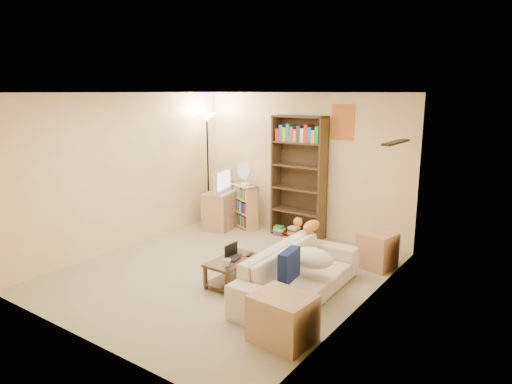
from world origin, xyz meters
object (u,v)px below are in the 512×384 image
sofa (299,273)px  tabby_cat (309,225)px  desk_fan (245,173)px  mug (227,263)px  floor_lamp (207,137)px  coffee_table (233,269)px  tv_stand (220,210)px  laptop (238,258)px  side_table (377,250)px  television (219,181)px  end_cabinet (283,318)px  short_bookshelf (244,206)px  tall_bookshelf (299,174)px

sofa → tabby_cat: size_ratio=4.41×
desk_fan → sofa: bearing=-40.7°
mug → floor_lamp: size_ratio=0.06×
coffee_table → desk_fan: 2.69m
tabby_cat → desk_fan: size_ratio=1.11×
tv_stand → sofa: bearing=-45.9°
laptop → tv_stand: tv_stand is taller
sofa → side_table: sofa is taller
tabby_cat → floor_lamp: 3.04m
laptop → tv_stand: 2.57m
television → desk_fan: (0.38, 0.27, 0.15)m
coffee_table → end_cabinet: bearing=-32.2°
coffee_table → desk_fan: (-1.38, 2.15, 0.84)m
short_bookshelf → mug: bearing=-33.9°
tabby_cat → tall_bookshelf: (-0.94, 1.33, 0.44)m
laptop → floor_lamp: 3.14m
sofa → television: 3.21m
tall_bookshelf → short_bookshelf: tall_bookshelf is taller
tall_bookshelf → floor_lamp: size_ratio=1.00×
tv_stand → desk_fan: desk_fan is taller
tv_stand → television: bearing=0.0°
tabby_cat → floor_lamp: bearing=160.2°
tall_bookshelf → desk_fan: (-1.05, -0.15, -0.07)m
desk_fan → short_bookshelf: bearing=136.9°
floor_lamp → end_cabinet: bearing=-39.4°
desk_fan → television: bearing=-145.2°
sofa → tabby_cat: bearing=18.6°
mug → end_cabinet: bearing=-26.6°
sofa → end_cabinet: 1.10m
mug → floor_lamp: 3.34m
television → end_cabinet: television is taller
tall_bookshelf → desk_fan: size_ratio=4.98×
tabby_cat → side_table: bearing=42.7°
mug → television: (-1.85, 2.11, 0.51)m
sofa → side_table: 1.55m
tabby_cat → short_bookshelf: (-2.03, 1.22, -0.27)m
mug → tall_bookshelf: (-0.42, 2.53, 0.73)m
tabby_cat → desk_fan: 2.34m
side_table → end_cabinet: side_table is taller
laptop → floor_lamp: (-2.13, 1.88, 1.34)m
coffee_table → tv_stand: 2.58m
mug → short_bookshelf: short_bookshelf is taller
desk_fan → side_table: desk_fan is taller
floor_lamp → desk_fan: bearing=16.3°
laptop → short_bookshelf: (-1.47, 2.13, 0.05)m
tv_stand → end_cabinet: tv_stand is taller
tabby_cat → side_table: 1.11m
mug → desk_fan: bearing=121.7°
sofa → desk_fan: bearing=47.4°
sofa → laptop: size_ratio=6.07×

